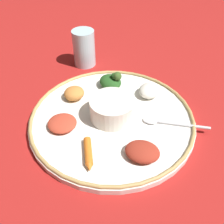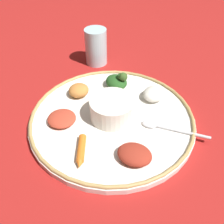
% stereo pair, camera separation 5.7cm
% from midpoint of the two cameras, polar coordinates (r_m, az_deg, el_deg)
% --- Properties ---
extents(ground_plane, '(2.40, 2.40, 0.00)m').
position_cam_midpoint_polar(ground_plane, '(0.59, 2.76, -2.23)').
color(ground_plane, maroon).
extents(platter, '(0.39, 0.39, 0.01)m').
position_cam_midpoint_polar(platter, '(0.59, 2.79, -1.73)').
color(platter, white).
rests_on(platter, ground_plane).
extents(platter_rim, '(0.38, 0.38, 0.01)m').
position_cam_midpoint_polar(platter_rim, '(0.58, 2.82, -1.01)').
color(platter_rim, tan).
rests_on(platter_rim, platter).
extents(center_bowl, '(0.10, 0.10, 0.05)m').
position_cam_midpoint_polar(center_bowl, '(0.56, 2.90, 0.74)').
color(center_bowl, silver).
rests_on(center_bowl, platter).
extents(spoon, '(0.14, 0.08, 0.01)m').
position_cam_midpoint_polar(spoon, '(0.57, 14.79, -3.58)').
color(spoon, silver).
rests_on(spoon, platter).
extents(greens_pile, '(0.08, 0.08, 0.05)m').
position_cam_midpoint_polar(greens_pile, '(0.66, 3.70, 7.01)').
color(greens_pile, '#23511E').
rests_on(greens_pile, platter).
extents(carrot_near_spoon, '(0.03, 0.08, 0.02)m').
position_cam_midpoint_polar(carrot_near_spoon, '(0.50, -3.91, -9.10)').
color(carrot_near_spoon, orange).
rests_on(carrot_near_spoon, platter).
extents(mound_rice_white, '(0.08, 0.08, 0.03)m').
position_cam_midpoint_polar(mound_rice_white, '(0.64, 12.26, 4.03)').
color(mound_rice_white, silver).
rests_on(mound_rice_white, platter).
extents(mound_beet, '(0.09, 0.09, 0.03)m').
position_cam_midpoint_polar(mound_beet, '(0.50, 8.59, -9.83)').
color(mound_beet, maroon).
rests_on(mound_beet, platter).
extents(mound_berbere_red, '(0.09, 0.09, 0.02)m').
position_cam_midpoint_polar(mound_berbere_red, '(0.57, -8.74, -1.50)').
color(mound_berbere_red, '#B73D28').
rests_on(mound_berbere_red, platter).
extents(mound_squash, '(0.07, 0.07, 0.03)m').
position_cam_midpoint_polar(mound_squash, '(0.64, -5.16, 4.91)').
color(mound_squash, '#C67A38').
rests_on(mound_squash, platter).
extents(drinking_glass, '(0.07, 0.07, 0.11)m').
position_cam_midpoint_polar(drinking_glass, '(0.78, -1.55, 14.28)').
color(drinking_glass, silver).
rests_on(drinking_glass, ground_plane).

